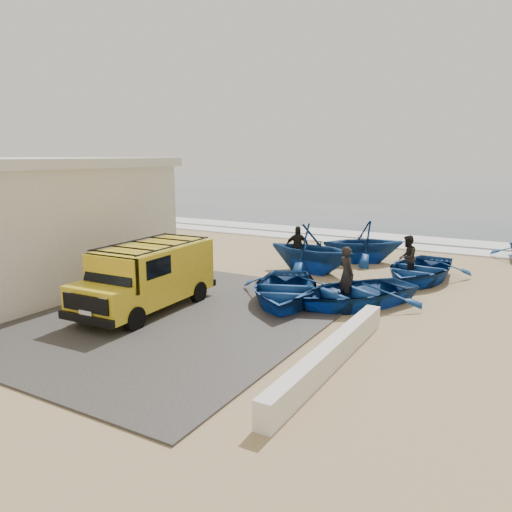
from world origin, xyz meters
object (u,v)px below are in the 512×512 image
at_px(fisherman_back, 297,247).
at_px(fisherman_middle, 407,258).
at_px(boat_mid_left, 311,249).
at_px(boat_mid_right, 419,269).
at_px(van, 148,275).
at_px(fisherman_front, 346,274).
at_px(boat_near_right, 353,292).
at_px(building, 0,222).
at_px(parapet, 331,355).
at_px(boat_near_left, 284,289).
at_px(boat_far_left, 363,242).

bearing_deg(fisherman_back, fisherman_middle, -19.94).
height_order(boat_mid_left, boat_mid_right, boat_mid_left).
bearing_deg(boat_mid_left, fisherman_back, 65.61).
relative_size(van, fisherman_middle, 2.87).
relative_size(boat_mid_left, fisherman_front, 2.08).
xyz_separation_m(boat_near_right, boat_mid_right, (1.03, 4.03, 0.02)).
distance_m(van, fisherman_middle, 9.24).
xyz_separation_m(building, fisherman_front, (11.08, 3.84, -1.32)).
xyz_separation_m(building, parapet, (12.50, -1.00, -1.89)).
height_order(boat_near_right, fisherman_back, fisherman_back).
distance_m(fisherman_front, fisherman_back, 4.70).
bearing_deg(fisherman_middle, boat_near_left, -30.64).
bearing_deg(boat_near_left, boat_near_right, -1.42).
height_order(boat_mid_right, boat_far_left, boat_far_left).
xyz_separation_m(boat_mid_left, boat_mid_right, (3.85, 0.73, -0.50)).
distance_m(parapet, fisherman_front, 5.07).
distance_m(parapet, boat_far_left, 10.83).
relative_size(parapet, van, 1.30).
bearing_deg(fisherman_front, fisherman_back, -9.36).
height_order(boat_near_left, boat_mid_right, boat_mid_right).
distance_m(parapet, boat_mid_right, 8.48).
relative_size(boat_near_left, fisherman_front, 2.42).
relative_size(boat_near_left, boat_mid_left, 1.16).
bearing_deg(fisherman_back, boat_near_left, -92.81).
xyz_separation_m(parapet, boat_mid_left, (-3.86, 7.75, 0.66)).
bearing_deg(fisherman_middle, boat_mid_right, 84.91).
bearing_deg(boat_near_right, building, -129.87).
height_order(van, boat_near_left, van).
bearing_deg(boat_near_right, boat_far_left, 138.91).
bearing_deg(fisherman_back, boat_mid_right, -20.49).
distance_m(building, fisherman_front, 11.80).
distance_m(boat_near_left, boat_near_right, 2.06).
distance_m(boat_mid_left, fisherman_back, 0.95).
height_order(boat_near_left, fisherman_middle, fisherman_middle).
xyz_separation_m(boat_mid_left, fisherman_middle, (3.41, 0.74, -0.13)).
relative_size(boat_near_right, fisherman_middle, 2.53).
relative_size(boat_near_left, boat_mid_right, 0.97).
xyz_separation_m(parapet, boat_mid_right, (-0.01, 8.47, 0.16)).
bearing_deg(boat_mid_left, boat_mid_right, -72.83).
relative_size(boat_near_right, fisherman_front, 2.40).
bearing_deg(boat_near_right, boat_near_left, -126.22).
distance_m(boat_mid_right, fisherman_middle, 0.57).
height_order(van, boat_mid_left, van).
bearing_deg(boat_near_left, fisherman_middle, 40.36).
bearing_deg(building, boat_mid_right, 30.90).
bearing_deg(boat_near_right, fisherman_middle, 115.10).
bearing_deg(boat_near_left, parapet, -73.20).
relative_size(boat_near_right, boat_far_left, 1.22).
bearing_deg(fisherman_middle, boat_far_left, -133.94).
height_order(boat_mid_left, fisherman_middle, boat_mid_left).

